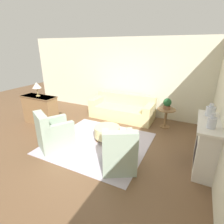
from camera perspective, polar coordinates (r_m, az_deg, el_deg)
The scene contains 14 objects.
ground_plane at distance 4.87m, azimuth -4.51°, elevation -10.08°, with size 16.00×16.00×0.00m, color brown.
wall_back at distance 6.65m, azimuth 6.80°, elevation 11.16°, with size 9.09×0.12×2.80m.
rug at distance 4.87m, azimuth -4.51°, elevation -10.03°, with size 2.61×2.45×0.01m.
couch at distance 6.40m, azimuth 3.37°, elevation 0.75°, with size 2.27×0.94×0.83m.
armchair_left at distance 4.73m, azimuth -18.59°, elevation -6.89°, with size 0.99×1.03×0.98m.
armchair_right at distance 3.80m, azimuth 2.19°, elevation -12.98°, with size 0.99×1.03×0.98m.
ottoman_table at distance 4.87m, azimuth -1.63°, elevation -6.40°, with size 0.70×0.70×0.41m.
side_table at distance 5.85m, azimuth 17.18°, elevation -0.84°, with size 0.57×0.57×0.63m.
fireplace at distance 4.23m, azimuth 28.34°, elevation -9.08°, with size 0.44×1.33×1.08m.
dresser at distance 6.37m, azimuth -22.37°, elevation 0.82°, with size 1.23×0.49×0.95m.
vase_mantel_near at distance 4.31m, azimuth 29.49°, elevation 0.32°, with size 0.19×0.19×0.27m.
vase_mantel_far at distance 3.67m, azimuth 29.81°, elevation -2.91°, with size 0.15×0.15×0.29m.
potted_plant_on_side_table at distance 5.73m, azimuth 17.57°, elevation 2.63°, with size 0.25×0.25×0.35m.
table_lamp at distance 6.16m, azimuth -23.39°, elevation 7.90°, with size 0.28×0.28×0.46m.
Camera 1 is at (2.18, -3.58, 2.50)m, focal length 28.00 mm.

